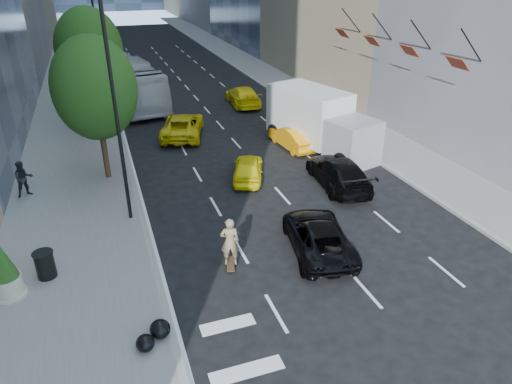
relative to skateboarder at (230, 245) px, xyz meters
name	(u,v)px	position (x,y,z in m)	size (l,w,h in m)	color
ground	(296,239)	(3.20, 0.95, -1.00)	(160.00, 160.00, 0.00)	black
sidewalk_left	(76,90)	(-5.80, 30.95, -0.92)	(6.00, 120.00, 0.15)	slate
sidewalk_right	(268,75)	(13.20, 30.95, -0.92)	(4.00, 120.00, 0.15)	slate
lamp_near	(118,95)	(-3.12, 4.95, 4.82)	(2.13, 0.22, 10.00)	black
lamp_far	(100,35)	(-3.12, 22.95, 4.82)	(2.13, 0.22, 10.00)	black
tree_near	(95,89)	(-4.00, 9.95, 3.97)	(4.20, 4.20, 7.46)	#302312
tree_mid	(89,50)	(-4.00, 19.95, 4.32)	(4.50, 4.50, 7.99)	#302312
tree_far	(87,35)	(-4.00, 32.95, 3.63)	(3.90, 3.90, 6.92)	#302312
traffic_signal	(94,29)	(-3.20, 40.95, 3.24)	(2.48, 0.53, 5.20)	black
facade_flags	(392,42)	(13.84, 10.95, 5.19)	(1.85, 13.30, 2.05)	black
skateboarder	(230,245)	(0.00, 0.00, 0.00)	(0.73, 0.48, 1.99)	#7F6E4F
black_sedan_lincoln	(318,236)	(3.70, -0.05, -0.32)	(2.23, 4.84, 1.35)	black
black_sedan_mercedes	(338,172)	(7.40, 5.08, -0.23)	(2.16, 5.30, 1.54)	black
taxi_a	(248,168)	(3.21, 7.45, -0.35)	(1.52, 3.79, 1.29)	yellow
taxi_b	(293,137)	(7.40, 11.06, -0.30)	(1.47, 4.23, 1.39)	#FFA00D
taxi_c	(182,125)	(1.20, 15.49, -0.24)	(2.53, 5.48, 1.52)	#D0B90A
taxi_d	(243,96)	(7.40, 21.45, -0.24)	(2.13, 5.24, 1.52)	yellow
city_bus	(125,81)	(-1.60, 25.34, 0.86)	(3.12, 13.32, 3.71)	#B3B5BA
box_truck	(319,121)	(8.76, 10.16, 0.87)	(4.74, 8.12, 3.67)	silver
pedestrian_a	(24,179)	(-7.96, 8.92, 0.07)	(0.89, 0.70, 1.84)	black
pedestrian_b	(93,124)	(-4.50, 16.85, 0.09)	(1.09, 0.46, 1.87)	black
trash_can	(45,265)	(-6.64, 1.45, -0.34)	(0.68, 0.68, 1.02)	black
planter_shrub	(4,269)	(-7.80, 0.73, 0.26)	(0.97, 0.97, 2.32)	beige
garbage_bags	(154,334)	(-3.35, -3.14, -0.58)	(1.11, 1.07, 0.55)	black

